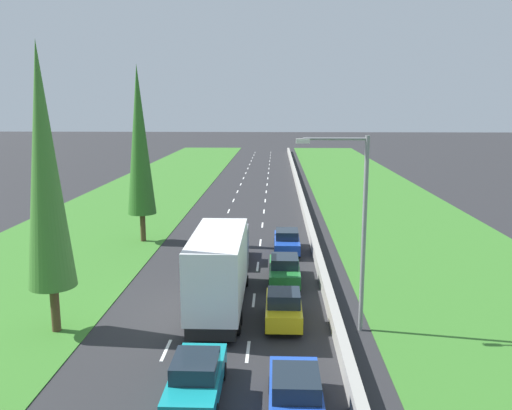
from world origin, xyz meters
TOP-DOWN VIEW (x-y plane):
  - ground_plane at (0.00, 60.00)m, footprint 300.00×300.00m
  - grass_verge_left at (-12.65, 60.00)m, footprint 14.00×140.00m
  - grass_verge_right at (14.35, 60.00)m, footprint 14.00×140.00m
  - median_barrier at (5.70, 60.00)m, footprint 0.44×120.00m
  - lane_markings at (0.00, 60.00)m, footprint 3.64×116.00m
  - teal_sedan_centre_lane at (0.12, 17.30)m, footprint 1.82×4.50m
  - blue_sedan_right_lane at (3.59, 16.30)m, footprint 1.82×4.50m
  - yellow_hatchback_right_lane at (3.30, 23.95)m, footprint 1.74×3.90m
  - green_sedan_right_lane at (3.43, 29.94)m, footprint 1.82×4.50m
  - blue_sedan_right_lane_fifth at (3.70, 36.52)m, footprint 1.82×4.50m
  - white_box_truck_centre_lane at (0.10, 25.74)m, footprint 2.46×9.40m
  - maroon_sedan_centre_lane at (0.08, 34.09)m, footprint 1.82×4.50m
  - poplar_tree_second at (-7.20, 22.72)m, footprint 2.13×2.13m
  - poplar_tree_third at (-7.26, 39.09)m, footprint 2.13×2.13m
  - street_light_mast at (6.51, 23.37)m, footprint 3.20×0.28m

SIDE VIEW (x-z plane):
  - ground_plane at x=0.00m, z-range 0.00..0.00m
  - lane_markings at x=0.00m, z-range 0.00..0.01m
  - grass_verge_left at x=-12.65m, z-range 0.00..0.04m
  - grass_verge_right at x=14.35m, z-range 0.00..0.04m
  - median_barrier at x=5.70m, z-range 0.00..0.85m
  - teal_sedan_centre_lane at x=0.12m, z-range -0.01..1.63m
  - blue_sedan_right_lane at x=3.59m, z-range -0.01..1.63m
  - green_sedan_right_lane at x=3.43m, z-range -0.01..1.63m
  - blue_sedan_right_lane_fifth at x=3.70m, z-range -0.01..1.63m
  - maroon_sedan_centre_lane at x=0.08m, z-range -0.01..1.63m
  - yellow_hatchback_right_lane at x=3.30m, z-range -0.02..1.70m
  - white_box_truck_centre_lane at x=0.10m, z-range 0.09..4.27m
  - street_light_mast at x=6.51m, z-range 0.73..9.73m
  - poplar_tree_second at x=-7.20m, z-range 1.05..14.10m
  - poplar_tree_third at x=-7.26m, z-range 1.05..14.33m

